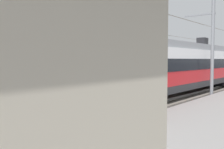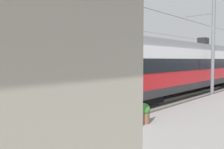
{
  "view_description": "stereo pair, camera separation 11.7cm",
  "coord_description": "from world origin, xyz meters",
  "px_view_note": "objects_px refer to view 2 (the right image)",
  "views": [
    {
      "loc": [
        -6.0,
        -6.63,
        2.7
      ],
      "look_at": [
        6.48,
        3.66,
        1.76
      ],
      "focal_mm": 41.23,
      "sensor_mm": 36.0,
      "label": 1
    },
    {
      "loc": [
        -5.92,
        -6.72,
        2.7
      ],
      "look_at": [
        6.48,
        3.66,
        1.76
      ],
      "focal_mm": 41.23,
      "sensor_mm": 36.0,
      "label": 2
    }
  ],
  "objects_px": {
    "passenger_walking": "(28,148)",
    "potted_plant_platform_edge": "(144,112)",
    "train_far_track": "(181,63)",
    "handbag_near_sign": "(115,135)",
    "train_near_platform": "(183,66)",
    "catenary_mast_mid": "(211,36)",
    "platform_sign": "(133,84)",
    "catenary_mast_far_side": "(84,47)"
  },
  "relations": [
    {
      "from": "passenger_walking",
      "to": "potted_plant_platform_edge",
      "type": "xyz_separation_m",
      "value": [
        5.78,
        1.5,
        -0.54
      ]
    },
    {
      "from": "train_far_track",
      "to": "handbag_near_sign",
      "type": "height_order",
      "value": "train_far_track"
    },
    {
      "from": "passenger_walking",
      "to": "potted_plant_platform_edge",
      "type": "relative_size",
      "value": 2.26
    },
    {
      "from": "train_near_platform",
      "to": "train_far_track",
      "type": "xyz_separation_m",
      "value": [
        12.16,
        5.74,
        0.0
      ]
    },
    {
      "from": "train_near_platform",
      "to": "catenary_mast_mid",
      "type": "bearing_deg",
      "value": -72.68
    },
    {
      "from": "platform_sign",
      "to": "catenary_mast_mid",
      "type": "bearing_deg",
      "value": 8.06
    },
    {
      "from": "handbag_near_sign",
      "to": "potted_plant_platform_edge",
      "type": "xyz_separation_m",
      "value": [
        2.17,
        0.38,
        0.28
      ]
    },
    {
      "from": "train_far_track",
      "to": "platform_sign",
      "type": "distance_m",
      "value": 25.25
    },
    {
      "from": "potted_plant_platform_edge",
      "to": "train_near_platform",
      "type": "bearing_deg",
      "value": 16.91
    },
    {
      "from": "train_far_track",
      "to": "handbag_near_sign",
      "type": "bearing_deg",
      "value": -159.37
    },
    {
      "from": "catenary_mast_mid",
      "to": "platform_sign",
      "type": "relative_size",
      "value": 21.21
    },
    {
      "from": "catenary_mast_far_side",
      "to": "potted_plant_platform_edge",
      "type": "bearing_deg",
      "value": -123.82
    },
    {
      "from": "train_near_platform",
      "to": "catenary_mast_mid",
      "type": "xyz_separation_m",
      "value": [
        0.57,
        -1.83,
        2.11
      ]
    },
    {
      "from": "catenary_mast_mid",
      "to": "passenger_walking",
      "type": "distance_m",
      "value": 16.77
    },
    {
      "from": "catenary_mast_mid",
      "to": "potted_plant_platform_edge",
      "type": "height_order",
      "value": "catenary_mast_mid"
    },
    {
      "from": "platform_sign",
      "to": "potted_plant_platform_edge",
      "type": "bearing_deg",
      "value": 19.32
    },
    {
      "from": "train_near_platform",
      "to": "passenger_walking",
      "type": "bearing_deg",
      "value": -163.95
    },
    {
      "from": "train_near_platform",
      "to": "catenary_mast_mid",
      "type": "distance_m",
      "value": 2.85
    },
    {
      "from": "train_near_platform",
      "to": "train_far_track",
      "type": "height_order",
      "value": "same"
    },
    {
      "from": "train_near_platform",
      "to": "passenger_walking",
      "type": "distance_m",
      "value": 16.36
    },
    {
      "from": "catenary_mast_mid",
      "to": "train_far_track",
      "type": "bearing_deg",
      "value": 33.13
    },
    {
      "from": "handbag_near_sign",
      "to": "train_far_track",
      "type": "bearing_deg",
      "value": 20.63
    },
    {
      "from": "train_near_platform",
      "to": "potted_plant_platform_edge",
      "type": "height_order",
      "value": "train_near_platform"
    },
    {
      "from": "platform_sign",
      "to": "potted_plant_platform_edge",
      "type": "xyz_separation_m",
      "value": [
        1.42,
        0.5,
        -1.19
      ]
    },
    {
      "from": "catenary_mast_mid",
      "to": "catenary_mast_far_side",
      "type": "xyz_separation_m",
      "value": [
        -3.29,
        9.54,
        -0.56
      ]
    },
    {
      "from": "catenary_mast_mid",
      "to": "platform_sign",
      "type": "bearing_deg",
      "value": -171.94
    },
    {
      "from": "passenger_walking",
      "to": "catenary_mast_far_side",
      "type": "bearing_deg",
      "value": 43.32
    },
    {
      "from": "handbag_near_sign",
      "to": "potted_plant_platform_edge",
      "type": "height_order",
      "value": "potted_plant_platform_edge"
    },
    {
      "from": "train_far_track",
      "to": "passenger_walking",
      "type": "xyz_separation_m",
      "value": [
        -27.85,
        -10.25,
        -0.96
      ]
    },
    {
      "from": "passenger_walking",
      "to": "handbag_near_sign",
      "type": "relative_size",
      "value": 4.43
    },
    {
      "from": "train_near_platform",
      "to": "potted_plant_platform_edge",
      "type": "bearing_deg",
      "value": -163.09
    },
    {
      "from": "catenary_mast_far_side",
      "to": "passenger_walking",
      "type": "distance_m",
      "value": 18.0
    },
    {
      "from": "train_far_track",
      "to": "catenary_mast_mid",
      "type": "height_order",
      "value": "catenary_mast_mid"
    },
    {
      "from": "passenger_walking",
      "to": "platform_sign",
      "type": "bearing_deg",
      "value": 12.96
    },
    {
      "from": "train_near_platform",
      "to": "handbag_near_sign",
      "type": "relative_size",
      "value": 62.23
    },
    {
      "from": "train_far_track",
      "to": "passenger_walking",
      "type": "height_order",
      "value": "train_far_track"
    },
    {
      "from": "train_near_platform",
      "to": "handbag_near_sign",
      "type": "bearing_deg",
      "value": -164.33
    },
    {
      "from": "catenary_mast_far_side",
      "to": "train_far_track",
      "type": "bearing_deg",
      "value": -7.57
    },
    {
      "from": "catenary_mast_far_side",
      "to": "passenger_walking",
      "type": "relative_size",
      "value": 27.29
    },
    {
      "from": "catenary_mast_mid",
      "to": "passenger_walking",
      "type": "height_order",
      "value": "catenary_mast_mid"
    },
    {
      "from": "potted_plant_platform_edge",
      "to": "passenger_walking",
      "type": "bearing_deg",
      "value": -165.44
    },
    {
      "from": "catenary_mast_mid",
      "to": "handbag_near_sign",
      "type": "bearing_deg",
      "value": -172.95
    }
  ]
}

